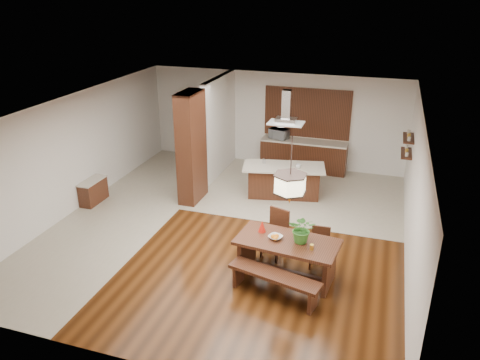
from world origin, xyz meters
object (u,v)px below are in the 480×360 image
(fruit_bowl, at_px, (275,237))
(range_hood, at_px, (287,107))
(microwave, at_px, (279,134))
(hallway_console, at_px, (93,191))
(foliage_plant, at_px, (302,229))
(kitchen_island, at_px, (284,180))
(dining_table, at_px, (287,250))
(dining_chair_right, at_px, (319,249))
(pendant_lantern, at_px, (291,171))
(dining_bench, at_px, (274,285))
(dining_chair_left, at_px, (274,235))
(island_cup, at_px, (298,166))

(fruit_bowl, distance_m, range_hood, 4.09)
(microwave, bearing_deg, hallway_console, -117.94)
(foliage_plant, xyz_separation_m, kitchen_island, (-1.18, 3.66, -0.64))
(dining_table, height_order, foliage_plant, foliage_plant)
(hallway_console, bearing_deg, dining_chair_right, -11.37)
(dining_table, relative_size, pendant_lantern, 1.56)
(hallway_console, relative_size, dining_table, 0.43)
(dining_table, xyz_separation_m, foliage_plant, (0.27, 0.03, 0.50))
(dining_bench, xyz_separation_m, dining_chair_left, (-0.34, 1.34, 0.27))
(hallway_console, distance_m, fruit_bowl, 5.64)
(hallway_console, bearing_deg, foliage_plant, -16.58)
(dining_chair_left, distance_m, island_cup, 3.01)
(dining_chair_left, xyz_separation_m, dining_chair_right, (0.97, -0.10, -0.10))
(kitchen_island, distance_m, microwave, 2.25)
(dining_bench, relative_size, range_hood, 1.95)
(foliage_plant, distance_m, kitchen_island, 3.90)
(dining_chair_right, bearing_deg, microwave, 109.75)
(pendant_lantern, bearing_deg, foliage_plant, 6.51)
(dining_table, bearing_deg, microwave, 105.11)
(hallway_console, bearing_deg, island_cup, 20.17)
(dining_chair_left, distance_m, kitchen_island, 3.09)
(dining_table, xyz_separation_m, fruit_bowl, (-0.24, 0.00, 0.25))
(dining_bench, relative_size, kitchen_island, 0.77)
(foliage_plant, xyz_separation_m, fruit_bowl, (-0.51, -0.03, -0.25))
(dining_chair_left, relative_size, dining_chair_right, 1.23)
(dining_chair_left, bearing_deg, dining_chair_right, 11.25)
(foliage_plant, bearing_deg, dining_chair_right, 61.22)
(dining_chair_right, relative_size, foliage_plant, 1.50)
(island_cup, bearing_deg, hallway_console, -159.83)
(hallway_console, relative_size, island_cup, 6.61)
(hallway_console, distance_m, dining_chair_left, 5.28)
(kitchen_island, bearing_deg, island_cup, -22.12)
(pendant_lantern, relative_size, island_cup, 9.84)
(dining_chair_right, height_order, fruit_bowl, fruit_bowl)
(pendant_lantern, bearing_deg, dining_chair_right, 44.52)
(dining_table, bearing_deg, fruit_bowl, 179.96)
(range_hood, bearing_deg, foliage_plant, -72.23)
(foliage_plant, distance_m, microwave, 6.00)
(island_cup, bearing_deg, dining_chair_left, -88.09)
(foliage_plant, xyz_separation_m, island_cup, (-0.79, 3.59, -0.15))
(fruit_bowl, bearing_deg, hallway_console, 161.64)
(kitchen_island, bearing_deg, dining_chair_left, -92.81)
(dining_chair_right, height_order, kitchen_island, kitchen_island)
(range_hood, bearing_deg, island_cup, -10.75)
(pendant_lantern, relative_size, range_hood, 1.46)
(dining_table, height_order, dining_bench, dining_table)
(hallway_console, height_order, dining_table, dining_table)
(dining_table, bearing_deg, range_hood, 103.78)
(dining_chair_left, height_order, foliage_plant, foliage_plant)
(kitchen_island, bearing_deg, foliage_plant, -84.10)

